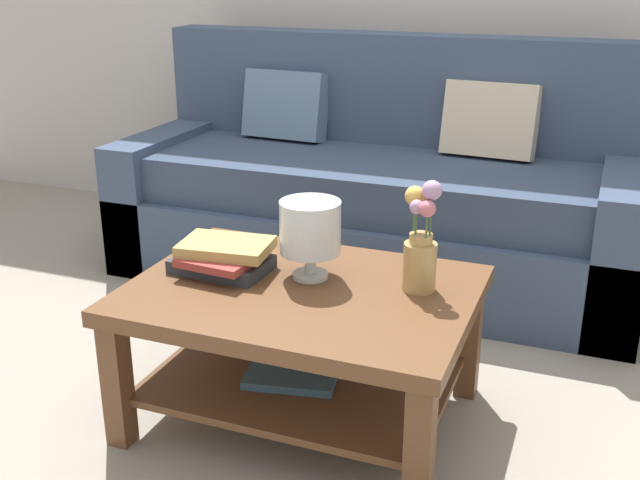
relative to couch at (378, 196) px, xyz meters
The scene contains 6 objects.
ground_plane 1.08m from the couch, 85.43° to the right, with size 10.00×10.00×0.00m, color gray.
couch is the anchor object (origin of this frame).
coffee_table 1.28m from the couch, 83.18° to the right, with size 1.03×0.76×0.45m.
book_stack_main 1.26m from the couch, 95.77° to the right, with size 0.32×0.25×0.10m.
glass_hurricane_vase 1.22m from the couch, 82.92° to the right, with size 0.19×0.19×0.25m.
flower_pitcher 1.27m from the couch, 67.19° to the right, with size 0.11×0.12×0.34m.
Camera 1 is at (0.89, -2.21, 1.39)m, focal length 43.03 mm.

